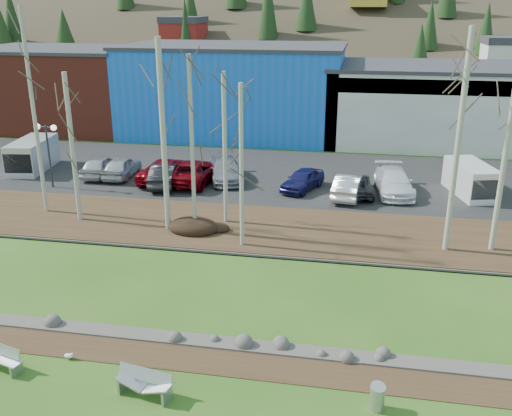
% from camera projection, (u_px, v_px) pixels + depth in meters
% --- Properties ---
extents(ground, '(200.00, 200.00, 0.00)m').
position_uv_depth(ground, '(158.00, 393.00, 18.41)').
color(ground, '#2B5315').
rests_on(ground, ground).
extents(dirt_strip, '(80.00, 1.80, 0.03)m').
position_uv_depth(dirt_strip, '(178.00, 355.00, 20.35)').
color(dirt_strip, '#382616').
rests_on(dirt_strip, ground).
extents(near_bank_rocks, '(80.00, 0.80, 0.50)m').
position_uv_depth(near_bank_rocks, '(186.00, 340.00, 21.28)').
color(near_bank_rocks, '#47423D').
rests_on(near_bank_rocks, ground).
extents(river, '(80.00, 8.00, 0.90)m').
position_uv_depth(river, '(214.00, 289.00, 25.07)').
color(river, black).
rests_on(river, ground).
extents(far_bank_rocks, '(80.00, 0.80, 0.46)m').
position_uv_depth(far_bank_rocks, '(234.00, 252.00, 28.87)').
color(far_bank_rocks, '#47423D').
rests_on(far_bank_rocks, ground).
extents(far_bank, '(80.00, 7.00, 0.15)m').
position_uv_depth(far_bank, '(246.00, 227.00, 31.80)').
color(far_bank, '#382616').
rests_on(far_bank, ground).
extents(parking_lot, '(80.00, 14.00, 0.14)m').
position_uv_depth(parking_lot, '(275.00, 175.00, 41.52)').
color(parking_lot, black).
rests_on(parking_lot, ground).
extents(building_brick, '(16.32, 12.24, 7.80)m').
position_uv_depth(building_brick, '(60.00, 87.00, 57.28)').
color(building_brick, maroon).
rests_on(building_brick, ground).
extents(building_blue, '(20.40, 12.24, 8.30)m').
position_uv_depth(building_blue, '(235.00, 90.00, 54.12)').
color(building_blue, blue).
rests_on(building_blue, ground).
extents(building_white, '(18.36, 12.24, 6.80)m').
position_uv_depth(building_white, '(430.00, 103.00, 51.28)').
color(building_white, '#BCBCB7').
rests_on(building_white, ground).
extents(bench_intact, '(1.77, 0.93, 0.85)m').
position_uv_depth(bench_intact, '(1.00, 358.00, 19.52)').
color(bench_intact, '#A8ABAD').
rests_on(bench_intact, ground).
extents(bench_damaged, '(1.99, 0.95, 0.85)m').
position_uv_depth(bench_damaged, '(145.00, 383.00, 18.20)').
color(bench_damaged, '#A8ABAD').
rests_on(bench_damaged, ground).
extents(litter_bin, '(0.61, 0.61, 0.80)m').
position_uv_depth(litter_bin, '(377.00, 398.00, 17.54)').
color(litter_bin, '#A8ABAD').
rests_on(litter_bin, ground).
extents(seagull, '(0.38, 0.18, 0.27)m').
position_uv_depth(seagull, '(69.00, 356.00, 20.09)').
color(seagull, gold).
rests_on(seagull, ground).
extents(dirt_mound, '(2.77, 1.95, 0.54)m').
position_uv_depth(dirt_mound, '(193.00, 226.00, 31.06)').
color(dirt_mound, black).
rests_on(dirt_mound, far_bank).
extents(birch_0, '(0.27, 0.27, 8.31)m').
position_uv_depth(birch_0, '(73.00, 149.00, 31.45)').
color(birch_0, beige).
rests_on(birch_0, far_bank).
extents(birch_1, '(0.23, 0.23, 11.63)m').
position_uv_depth(birch_1, '(34.00, 114.00, 32.21)').
color(birch_1, beige).
rests_on(birch_1, far_bank).
extents(birch_2, '(0.29, 0.29, 10.20)m').
position_uv_depth(birch_2, '(163.00, 138.00, 29.78)').
color(birch_2, beige).
rests_on(birch_2, far_bank).
extents(birch_3, '(0.22, 0.22, 9.38)m').
position_uv_depth(birch_3, '(192.00, 147.00, 29.62)').
color(birch_3, beige).
rests_on(birch_3, far_bank).
extents(birch_4, '(0.24, 0.24, 8.38)m').
position_uv_depth(birch_4, '(225.00, 150.00, 31.11)').
color(birch_4, beige).
rests_on(birch_4, far_bank).
extents(birch_5, '(0.21, 0.21, 8.23)m').
position_uv_depth(birch_5, '(241.00, 167.00, 28.01)').
color(birch_5, beige).
rests_on(birch_5, far_bank).
extents(birch_6, '(0.28, 0.28, 10.81)m').
position_uv_depth(birch_6, '(458.00, 145.00, 27.00)').
color(birch_6, beige).
rests_on(birch_6, far_bank).
extents(birch_7, '(0.27, 0.27, 10.86)m').
position_uv_depth(birch_7, '(507.00, 144.00, 27.01)').
color(birch_7, beige).
rests_on(birch_7, far_bank).
extents(street_lamp, '(1.63, 0.55, 4.29)m').
position_uv_depth(street_lamp, '(47.00, 138.00, 37.48)').
color(street_lamp, '#262628').
rests_on(street_lamp, parking_lot).
extents(car_0, '(1.94, 4.43, 1.49)m').
position_uv_depth(car_0, '(122.00, 167.00, 40.64)').
color(car_0, '#B9B9BB').
rests_on(car_0, parking_lot).
extents(car_1, '(2.31, 4.79, 1.51)m').
position_uv_depth(car_1, '(165.00, 175.00, 38.72)').
color(car_1, black).
rests_on(car_1, parking_lot).
extents(car_2, '(3.16, 5.91, 1.58)m').
position_uv_depth(car_2, '(168.00, 170.00, 39.71)').
color(car_2, maroon).
rests_on(car_2, parking_lot).
extents(car_3, '(3.81, 5.68, 1.53)m').
position_uv_depth(car_3, '(225.00, 169.00, 39.93)').
color(car_3, gray).
rests_on(car_3, parking_lot).
extents(car_4, '(3.01, 4.39, 1.39)m').
position_uv_depth(car_4, '(303.00, 180.00, 37.83)').
color(car_4, navy).
rests_on(car_4, parking_lot).
extents(car_5, '(2.11, 4.67, 1.49)m').
position_uv_depth(car_5, '(349.00, 186.00, 36.39)').
color(car_5, silver).
rests_on(car_5, parking_lot).
extents(car_6, '(2.58, 4.79, 1.28)m').
position_uv_depth(car_6, '(355.00, 184.00, 37.03)').
color(car_6, '#2C2B2E').
rests_on(car_6, parking_lot).
extents(car_7, '(2.79, 5.59, 1.56)m').
position_uv_depth(car_7, '(393.00, 182.00, 37.11)').
color(car_7, white).
rests_on(car_7, parking_lot).
extents(car_8, '(1.94, 4.43, 1.49)m').
position_uv_depth(car_8, '(101.00, 166.00, 40.91)').
color(car_8, '#B9B9BB').
rests_on(car_8, parking_lot).
extents(car_9, '(3.16, 5.91, 1.58)m').
position_uv_depth(car_9, '(195.00, 171.00, 39.38)').
color(car_9, maroon).
rests_on(car_9, parking_lot).
extents(van_white, '(3.04, 4.97, 2.03)m').
position_uv_depth(van_white, '(472.00, 180.00, 36.67)').
color(van_white, white).
rests_on(van_white, parking_lot).
extents(van_grey, '(2.78, 5.34, 2.23)m').
position_uv_depth(van_grey, '(31.00, 155.00, 42.16)').
color(van_grey, silver).
rests_on(van_grey, parking_lot).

